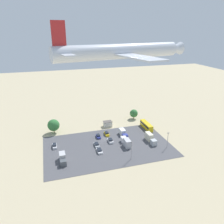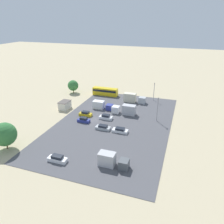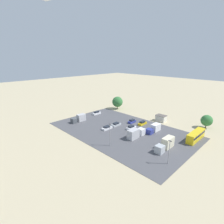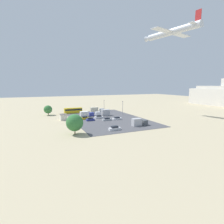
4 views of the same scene
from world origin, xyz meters
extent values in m
plane|color=tan|center=(0.00, 0.00, 0.00)|extent=(400.00, 400.00, 0.00)
cube|color=#4C4C51|center=(0.00, 7.54, 0.04)|extent=(57.65, 35.45, 0.08)
cube|color=silver|center=(-5.85, -13.98, 1.41)|extent=(4.54, 3.19, 2.81)
cube|color=#59514C|center=(-5.85, -13.98, 2.87)|extent=(4.78, 3.43, 0.12)
cube|color=gold|center=(-25.21, -5.02, 1.71)|extent=(2.58, 11.09, 3.27)
cube|color=black|center=(-25.21, -5.02, 2.30)|extent=(2.62, 10.65, 0.92)
cube|color=silver|center=(5.01, 11.14, 0.49)|extent=(1.98, 4.73, 0.81)
cube|color=#1E232D|center=(5.01, 11.14, 1.19)|extent=(1.66, 2.65, 0.59)
cube|color=#ADB2B7|center=(4.98, 5.63, 0.49)|extent=(1.96, 4.62, 0.82)
cube|color=#1E232D|center=(4.98, 5.63, 1.20)|extent=(1.64, 2.59, 0.60)
cube|color=navy|center=(2.31, -2.22, 0.56)|extent=(1.76, 4.06, 0.96)
cube|color=#1E232D|center=(2.31, -2.22, 1.39)|extent=(1.48, 2.27, 0.70)
cube|color=silver|center=(-2.19, 3.88, 0.55)|extent=(1.89, 4.48, 0.94)
cube|color=#1E232D|center=(-2.19, 3.88, 1.37)|extent=(1.59, 2.51, 0.69)
cube|color=gold|center=(-2.42, -3.81, 0.55)|extent=(1.81, 4.49, 0.94)
cube|color=#1E232D|center=(-2.42, -3.81, 1.37)|extent=(1.52, 2.51, 0.69)
cube|color=silver|center=(23.69, 1.23, 0.55)|extent=(1.81, 4.72, 0.95)
cube|color=#1E232D|center=(23.69, 1.23, 1.37)|extent=(1.52, 2.64, 0.69)
cube|color=navy|center=(-10.27, 2.35, 1.09)|extent=(2.50, 2.33, 2.01)
cube|color=white|center=(-10.27, -2.06, 1.52)|extent=(2.50, 4.15, 2.87)
cube|color=#ADB2B7|center=(-20.76, 12.43, 1.34)|extent=(2.40, 2.70, 2.52)
cube|color=beige|center=(-20.76, 7.34, 1.88)|extent=(2.40, 4.80, 3.59)
cube|color=silver|center=(-8.38, 5.39, 1.31)|extent=(2.51, 2.59, 2.46)
cube|color=#B2B2B7|center=(-8.38, 10.28, 1.84)|extent=(2.51, 4.60, 3.52)
cube|color=#4C5156|center=(21.11, 17.00, 1.21)|extent=(2.43, 2.17, 2.26)
cube|color=#B2B2B7|center=(21.11, 12.89, 1.69)|extent=(2.43, 3.86, 3.22)
cylinder|color=brown|center=(23.12, -14.32, 0.99)|extent=(0.36, 0.36, 1.98)
sphere|color=#337038|center=(23.12, -14.32, 4.28)|extent=(6.15, 6.15, 6.15)
cylinder|color=brown|center=(-23.86, -20.04, 0.81)|extent=(0.36, 0.36, 1.62)
sphere|color=#337038|center=(-23.86, -20.04, 3.41)|extent=(4.78, 4.78, 4.78)
cylinder|color=gray|center=(-6.36, 20.35, 3.97)|extent=(0.20, 0.20, 7.78)
cube|color=#4C4C51|center=(-6.36, 20.35, 8.04)|extent=(0.90, 0.28, 0.20)
cylinder|color=gray|center=(-25.62, 16.15, 3.60)|extent=(0.20, 0.20, 7.04)
cube|color=#4C4C51|center=(-25.62, 16.15, 7.30)|extent=(0.90, 0.28, 0.20)
camera|label=1|loc=(23.81, 92.81, 50.96)|focal=35.00mm
camera|label=2|loc=(60.31, 27.70, 31.87)|focal=35.00mm
camera|label=3|loc=(-45.02, 57.72, 29.02)|focal=28.00mm
camera|label=4|loc=(84.42, -26.96, 17.62)|focal=28.00mm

